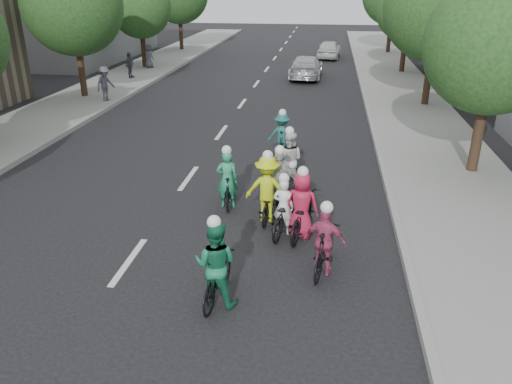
% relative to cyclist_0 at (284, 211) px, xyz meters
% --- Properties ---
extents(ground, '(120.00, 120.00, 0.00)m').
position_rel_cyclist_0_xyz_m(ground, '(-3.24, -1.91, -0.54)').
color(ground, black).
rests_on(ground, ground).
extents(sidewalk_left, '(4.00, 80.00, 0.15)m').
position_rel_cyclist_0_xyz_m(sidewalk_left, '(-11.24, 8.09, -0.47)').
color(sidewalk_left, gray).
rests_on(sidewalk_left, ground).
extents(curb_left, '(0.18, 80.00, 0.18)m').
position_rel_cyclist_0_xyz_m(curb_left, '(-9.29, 8.09, -0.45)').
color(curb_left, '#999993').
rests_on(curb_left, ground).
extents(sidewalk_right, '(4.00, 80.00, 0.15)m').
position_rel_cyclist_0_xyz_m(sidewalk_right, '(4.76, 8.09, -0.47)').
color(sidewalk_right, gray).
rests_on(sidewalk_right, ground).
extents(curb_right, '(0.18, 80.00, 0.18)m').
position_rel_cyclist_0_xyz_m(curb_right, '(2.81, 8.09, -0.45)').
color(curb_right, '#999993').
rests_on(curb_right, ground).
extents(bldg_sw, '(10.00, 14.00, 8.00)m').
position_rel_cyclist_0_xyz_m(bldg_sw, '(-19.24, 26.09, 3.46)').
color(bldg_sw, slate).
rests_on(bldg_sw, ground).
extents(tree_l_3, '(4.80, 4.80, 6.93)m').
position_rel_cyclist_0_xyz_m(tree_l_3, '(-11.44, 13.09, 3.97)').
color(tree_l_3, black).
rests_on(tree_l_3, ground).
extents(tree_l_4, '(4.00, 4.00, 5.97)m').
position_rel_cyclist_0_xyz_m(tree_l_4, '(-11.44, 22.09, 3.42)').
color(tree_l_4, black).
rests_on(tree_l_4, ground).
extents(tree_r_0, '(4.00, 4.00, 5.97)m').
position_rel_cyclist_0_xyz_m(tree_r_0, '(5.56, 4.69, 3.42)').
color(tree_r_0, black).
rests_on(tree_r_0, ground).
extents(tree_r_1, '(4.80, 4.80, 6.93)m').
position_rel_cyclist_0_xyz_m(tree_r_1, '(5.56, 13.69, 3.97)').
color(tree_r_1, black).
rests_on(tree_r_1, ground).
extents(tree_r_2, '(4.00, 4.00, 5.97)m').
position_rel_cyclist_0_xyz_m(tree_r_2, '(5.56, 22.69, 3.42)').
color(tree_r_2, black).
rests_on(tree_r_2, ground).
extents(cyclist_0, '(0.98, 1.98, 1.57)m').
position_rel_cyclist_0_xyz_m(cyclist_0, '(0.00, 0.00, 0.00)').
color(cyclist_0, black).
rests_on(cyclist_0, ground).
extents(cyclist_1, '(0.89, 1.73, 1.86)m').
position_rel_cyclist_0_xyz_m(cyclist_1, '(-1.00, -3.04, 0.16)').
color(cyclist_1, black).
rests_on(cyclist_1, ground).
extents(cyclist_2, '(1.15, 1.65, 1.89)m').
position_rel_cyclist_0_xyz_m(cyclist_2, '(-0.47, 0.61, 0.17)').
color(cyclist_2, black).
rests_on(cyclist_2, ground).
extents(cyclist_3, '(0.95, 1.77, 1.67)m').
position_rel_cyclist_0_xyz_m(cyclist_3, '(1.01, -1.70, 0.07)').
color(cyclist_3, black).
rests_on(cyclist_3, ground).
extents(cyclist_4, '(1.02, 2.04, 1.80)m').
position_rel_cyclist_0_xyz_m(cyclist_4, '(0.44, -0.11, 0.08)').
color(cyclist_4, black).
rests_on(cyclist_4, ground).
extents(cyclist_5, '(0.63, 1.53, 1.75)m').
position_rel_cyclist_0_xyz_m(cyclist_5, '(-1.63, 1.28, 0.06)').
color(cyclist_5, black).
rests_on(cyclist_5, ground).
extents(cyclist_6, '(0.90, 1.88, 1.87)m').
position_rel_cyclist_0_xyz_m(cyclist_6, '(-0.11, 2.87, 0.12)').
color(cyclist_6, black).
rests_on(cyclist_6, ground).
extents(cyclist_7, '(1.00, 1.61, 1.68)m').
position_rel_cyclist_0_xyz_m(cyclist_7, '(-0.57, 5.59, 0.11)').
color(cyclist_7, black).
rests_on(cyclist_7, ground).
extents(cyclist_8, '(1.04, 1.64, 1.87)m').
position_rel_cyclist_0_xyz_m(cyclist_8, '(-0.22, 1.12, 0.11)').
color(cyclist_8, black).
rests_on(cyclist_8, ground).
extents(follow_car_lead, '(1.98, 4.69, 1.35)m').
position_rel_cyclist_0_xyz_m(follow_car_lead, '(-0.48, 20.29, 0.13)').
color(follow_car_lead, silver).
rests_on(follow_car_lead, ground).
extents(follow_car_trail, '(1.93, 4.11, 1.36)m').
position_rel_cyclist_0_xyz_m(follow_car_trail, '(0.85, 28.64, 0.14)').
color(follow_car_trail, silver).
rests_on(follow_car_trail, ground).
extents(spectator_0, '(0.97, 1.22, 1.66)m').
position_rel_cyclist_0_xyz_m(spectator_0, '(-9.84, 12.17, 0.43)').
color(spectator_0, '#4C4E59').
rests_on(spectator_0, sidewalk_left).
extents(spectator_1, '(0.49, 0.93, 1.51)m').
position_rel_cyclist_0_xyz_m(spectator_1, '(-10.92, 18.12, 0.36)').
color(spectator_1, '#4D4F5A').
rests_on(spectator_1, sidewalk_left).
extents(spectator_2, '(0.65, 0.85, 1.54)m').
position_rel_cyclist_0_xyz_m(spectator_2, '(-10.97, 21.70, 0.38)').
color(spectator_2, '#50515E').
rests_on(spectator_2, sidewalk_left).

